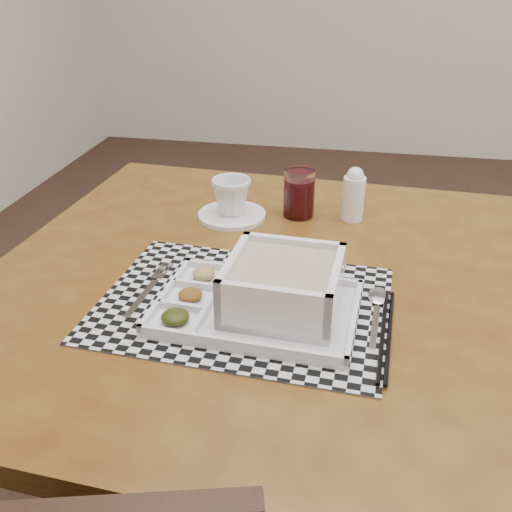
# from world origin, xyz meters

# --- Properties ---
(dining_table) EXTENTS (1.07, 1.07, 0.76)m
(dining_table) POSITION_xyz_m (-0.73, -0.62, 0.68)
(dining_table) COLOR #4A250D
(dining_table) RESTS_ON ground
(placemat) EXTENTS (0.50, 0.38, 0.00)m
(placemat) POSITION_xyz_m (-0.74, -0.73, 0.76)
(placemat) COLOR #B1B1B9
(placemat) RESTS_ON dining_table
(serving_tray) EXTENTS (0.33, 0.24, 0.09)m
(serving_tray) POSITION_xyz_m (-0.69, -0.75, 0.79)
(serving_tray) COLOR silver
(serving_tray) RESTS_ON placemat
(fork) EXTENTS (0.03, 0.19, 0.00)m
(fork) POSITION_xyz_m (-0.91, -0.71, 0.76)
(fork) COLOR silver
(fork) RESTS_ON placemat
(spoon) EXTENTS (0.04, 0.18, 0.01)m
(spoon) POSITION_xyz_m (-0.52, -0.68, 0.76)
(spoon) COLOR silver
(spoon) RESTS_ON placemat
(chopsticks) EXTENTS (0.03, 0.24, 0.01)m
(chopsticks) POSITION_xyz_m (-0.51, -0.78, 0.76)
(chopsticks) COLOR black
(chopsticks) RESTS_ON placemat
(saucer) EXTENTS (0.15, 0.15, 0.01)m
(saucer) POSITION_xyz_m (-0.84, -0.39, 0.76)
(saucer) COLOR silver
(saucer) RESTS_ON dining_table
(cup) EXTENTS (0.10, 0.10, 0.08)m
(cup) POSITION_xyz_m (-0.84, -0.39, 0.81)
(cup) COLOR silver
(cup) RESTS_ON saucer
(juice_glass) EXTENTS (0.07, 0.07, 0.11)m
(juice_glass) POSITION_xyz_m (-0.70, -0.35, 0.81)
(juice_glass) COLOR white
(juice_glass) RESTS_ON dining_table
(creamer_bottle) EXTENTS (0.05, 0.05, 0.12)m
(creamer_bottle) POSITION_xyz_m (-0.58, -0.35, 0.81)
(creamer_bottle) COLOR silver
(creamer_bottle) RESTS_ON dining_table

